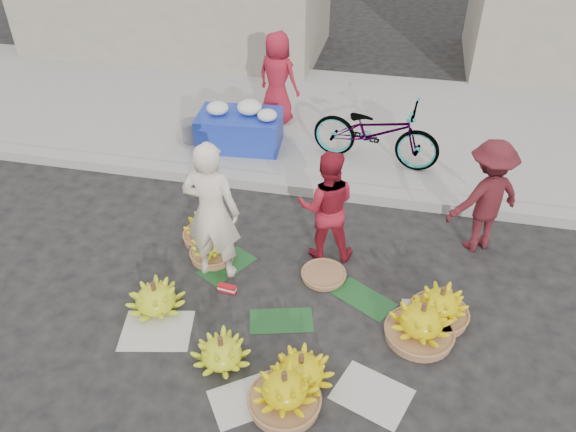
% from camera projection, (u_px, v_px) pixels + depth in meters
% --- Properties ---
extents(ground, '(80.00, 80.00, 0.00)m').
position_uv_depth(ground, '(295.00, 309.00, 5.92)').
color(ground, black).
rests_on(ground, ground).
extents(curb, '(40.00, 0.25, 0.15)m').
position_uv_depth(curb, '(328.00, 190.00, 7.61)').
color(curb, gray).
rests_on(curb, ground).
extents(sidewalk, '(40.00, 4.00, 0.12)m').
position_uv_depth(sidewalk, '(347.00, 122.00, 9.27)').
color(sidewalk, gray).
rests_on(sidewalk, ground).
extents(newspaper_scatter, '(3.20, 1.80, 0.00)m').
position_uv_depth(newspaper_scatter, '(277.00, 368.00, 5.29)').
color(newspaper_scatter, beige).
rests_on(newspaper_scatter, ground).
extents(banana_leaves, '(2.00, 1.00, 0.00)m').
position_uv_depth(banana_leaves, '(289.00, 294.00, 6.09)').
color(banana_leaves, '#16431E').
rests_on(banana_leaves, ground).
extents(banana_bunch_0, '(0.64, 0.64, 0.36)m').
position_uv_depth(banana_bunch_0, '(155.00, 298.00, 5.83)').
color(banana_bunch_0, '#A2C01B').
rests_on(banana_bunch_0, ground).
extents(banana_bunch_1, '(0.58, 0.58, 0.34)m').
position_uv_depth(banana_bunch_1, '(221.00, 352.00, 5.26)').
color(banana_bunch_1, '#A2C01B').
rests_on(banana_bunch_1, ground).
extents(banana_bunch_2, '(0.71, 0.71, 0.44)m').
position_uv_depth(banana_bunch_2, '(284.00, 391.00, 4.86)').
color(banana_bunch_2, '#8D5D3B').
rests_on(banana_bunch_2, ground).
extents(banana_bunch_3, '(0.73, 0.73, 0.36)m').
position_uv_depth(banana_bunch_3, '(301.00, 370.00, 5.08)').
color(banana_bunch_3, yellow).
rests_on(banana_bunch_3, ground).
extents(banana_bunch_4, '(0.67, 0.67, 0.46)m').
position_uv_depth(banana_bunch_4, '(421.00, 323.00, 5.49)').
color(banana_bunch_4, '#8D5D3B').
rests_on(banana_bunch_4, ground).
extents(banana_bunch_5, '(0.60, 0.60, 0.42)m').
position_uv_depth(banana_bunch_5, '(440.00, 305.00, 5.71)').
color(banana_bunch_5, '#8D5D3B').
rests_on(banana_bunch_5, ground).
extents(banana_bunch_6, '(0.50, 0.50, 0.37)m').
position_uv_depth(banana_bunch_6, '(212.00, 247.00, 6.50)').
color(banana_bunch_6, '#8D5D3B').
rests_on(banana_bunch_6, ground).
extents(banana_bunch_7, '(0.54, 0.54, 0.39)m').
position_uv_depth(banana_bunch_7, '(205.00, 229.00, 6.77)').
color(banana_bunch_7, '#8D5D3B').
rests_on(banana_bunch_7, ground).
extents(basket_spare, '(0.53, 0.53, 0.06)m').
position_uv_depth(basket_spare, '(324.00, 275.00, 6.30)').
color(basket_spare, '#8D5D3B').
rests_on(basket_spare, ground).
extents(incense_stack, '(0.21, 0.09, 0.08)m').
position_uv_depth(incense_stack, '(227.00, 289.00, 6.10)').
color(incense_stack, red).
rests_on(incense_stack, ground).
extents(vendor_cream, '(0.61, 0.40, 1.66)m').
position_uv_depth(vendor_cream, '(212.00, 212.00, 5.90)').
color(vendor_cream, '#F5E4CE').
rests_on(vendor_cream, ground).
extents(vendor_red, '(0.74, 0.61, 1.37)m').
position_uv_depth(vendor_red, '(327.00, 206.00, 6.25)').
color(vendor_red, '#AF1B2B').
rests_on(vendor_red, ground).
extents(man_striped, '(1.05, 0.93, 1.41)m').
position_uv_depth(man_striped, '(486.00, 197.00, 6.36)').
color(man_striped, maroon).
rests_on(man_striped, ground).
extents(flower_table, '(1.27, 0.85, 0.71)m').
position_uv_depth(flower_table, '(240.00, 128.00, 8.36)').
color(flower_table, '#192FA8').
rests_on(flower_table, sidewalk).
extents(grey_bucket, '(0.30, 0.30, 0.34)m').
position_uv_depth(grey_bucket, '(192.00, 131.00, 8.53)').
color(grey_bucket, slate).
rests_on(grey_bucket, sidewalk).
extents(flower_vendor, '(0.82, 0.67, 1.44)m').
position_uv_depth(flower_vendor, '(278.00, 78.00, 8.80)').
color(flower_vendor, '#AF1B2B').
rests_on(flower_vendor, sidewalk).
extents(bicycle, '(0.91, 1.90, 0.96)m').
position_uv_depth(bicycle, '(376.00, 132.00, 7.86)').
color(bicycle, gray).
rests_on(bicycle, sidewalk).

